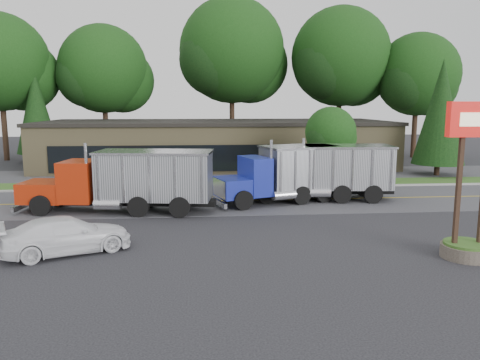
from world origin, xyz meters
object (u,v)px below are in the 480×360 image
object	(u,v)px
dump_truck_red	(129,179)
bilo_sign	(470,206)
rally_car	(67,235)
dump_truck_blue	(284,172)
dump_truck_maroon	(327,171)

from	to	relation	value
dump_truck_red	bilo_sign	bearing A→B (deg)	155.21
bilo_sign	rally_car	size ratio (longest dim) A/B	1.20
dump_truck_red	dump_truck_blue	bearing A→B (deg)	-159.69
dump_truck_blue	dump_truck_maroon	world-z (taller)	same
bilo_sign	rally_car	world-z (taller)	bilo_sign
dump_truck_maroon	dump_truck_blue	bearing A→B (deg)	12.20
rally_car	dump_truck_blue	bearing A→B (deg)	-73.28
dump_truck_red	dump_truck_blue	world-z (taller)	same
bilo_sign	dump_truck_maroon	size ratio (longest dim) A/B	0.65
dump_truck_red	dump_truck_maroon	xyz separation A→B (m)	(11.65, 2.36, -0.01)
dump_truck_red	rally_car	distance (m)	7.24
bilo_sign	dump_truck_red	distance (m)	16.65
rally_car	bilo_sign	bearing A→B (deg)	-121.43
dump_truck_red	dump_truck_blue	xyz separation A→B (m)	(8.87, 1.97, -0.01)
dump_truck_maroon	rally_car	bearing A→B (deg)	39.77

